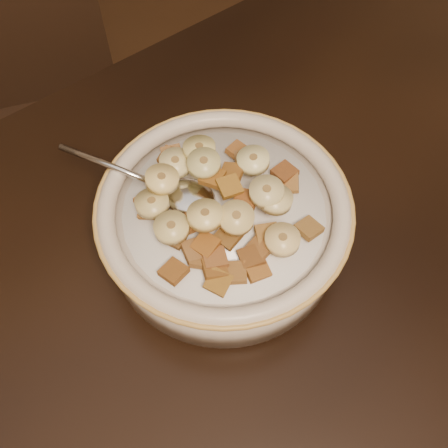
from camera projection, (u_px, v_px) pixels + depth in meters
chair at (58, 142)px, 0.97m from camera, size 0.51×0.51×0.90m
cereal_bowl at (224, 225)px, 0.49m from camera, size 0.23×0.23×0.06m
milk at (224, 210)px, 0.47m from camera, size 0.19×0.19×0.00m
spoon at (187, 196)px, 0.47m from camera, size 0.07×0.07×0.01m
cereal_square_0 at (274, 201)px, 0.46m from camera, size 0.03×0.03×0.01m
cereal_square_1 at (259, 248)px, 0.44m from camera, size 0.02×0.02×0.01m
cereal_square_2 at (239, 151)px, 0.50m from camera, size 0.03×0.03×0.01m
cereal_square_3 at (257, 269)px, 0.43m from camera, size 0.02×0.02×0.01m
cereal_square_4 at (191, 222)px, 0.44m from camera, size 0.02×0.02×0.01m
cereal_square_5 at (235, 273)px, 0.43m from camera, size 0.03×0.03×0.01m
cereal_square_6 at (150, 208)px, 0.46m from camera, size 0.03×0.03×0.01m
cereal_square_7 at (230, 186)px, 0.45m from camera, size 0.02×0.02×0.01m
cereal_square_8 at (148, 203)px, 0.46m from camera, size 0.02×0.02×0.01m
cereal_square_9 at (218, 282)px, 0.42m from camera, size 0.03×0.03×0.01m
cereal_square_10 at (172, 155)px, 0.49m from camera, size 0.03×0.03×0.01m
cereal_square_11 at (215, 269)px, 0.42m from camera, size 0.03×0.03×0.01m
cereal_square_12 at (288, 183)px, 0.47m from camera, size 0.03×0.03×0.01m
cereal_square_13 at (285, 172)px, 0.48m from camera, size 0.02×0.02×0.01m
cereal_square_14 at (251, 257)px, 0.43m from camera, size 0.03×0.03×0.01m
cereal_square_15 at (215, 258)px, 0.43m from camera, size 0.03×0.03×0.01m
cereal_square_16 at (174, 271)px, 0.42m from camera, size 0.02×0.03×0.01m
cereal_square_17 at (245, 159)px, 0.48m from camera, size 0.03×0.03×0.01m
cereal_square_18 at (175, 236)px, 0.44m from camera, size 0.03×0.03×0.01m
cereal_square_19 at (212, 177)px, 0.46m from camera, size 0.03×0.03×0.01m
cereal_square_20 at (228, 236)px, 0.44m from camera, size 0.02×0.02×0.01m
cereal_square_21 at (232, 172)px, 0.47m from camera, size 0.03×0.03×0.01m
cereal_square_22 at (309, 228)px, 0.45m from camera, size 0.02×0.02×0.01m
cereal_square_23 at (202, 258)px, 0.43m from camera, size 0.03×0.03×0.01m
cereal_square_24 at (170, 157)px, 0.49m from camera, size 0.03×0.03×0.01m
cereal_square_25 at (206, 244)px, 0.43m from camera, size 0.03×0.03×0.01m
cereal_square_26 at (195, 250)px, 0.43m from camera, size 0.02×0.02×0.01m
cereal_square_27 at (246, 199)px, 0.45m from camera, size 0.03×0.03×0.01m
cereal_square_28 at (267, 235)px, 0.44m from camera, size 0.03×0.03×0.01m
banana_slice_0 at (152, 203)px, 0.45m from camera, size 0.04×0.04×0.01m
banana_slice_1 at (172, 228)px, 0.43m from camera, size 0.03×0.03×0.01m
banana_slice_2 at (199, 149)px, 0.47m from camera, size 0.04×0.04×0.01m
banana_slice_3 at (176, 163)px, 0.47m from camera, size 0.04×0.04×0.01m
banana_slice_4 at (204, 163)px, 0.46m from camera, size 0.04×0.04×0.01m
banana_slice_5 at (205, 215)px, 0.42m from camera, size 0.04×0.04×0.01m
banana_slice_6 at (282, 240)px, 0.43m from camera, size 0.04×0.04×0.01m
banana_slice_7 at (275, 199)px, 0.44m from camera, size 0.03×0.03×0.01m
banana_slice_8 at (266, 192)px, 0.44m from camera, size 0.04×0.04×0.01m
banana_slice_9 at (253, 160)px, 0.47m from camera, size 0.04×0.04×0.01m
banana_slice_10 at (236, 218)px, 0.43m from camera, size 0.04×0.04×0.01m
banana_slice_11 at (162, 179)px, 0.45m from camera, size 0.04×0.03×0.01m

